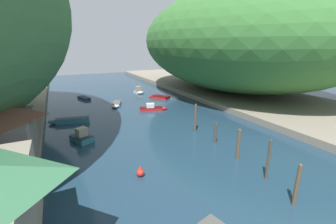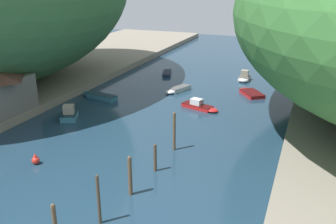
# 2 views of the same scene
# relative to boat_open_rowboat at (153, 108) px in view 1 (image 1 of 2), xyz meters

# --- Properties ---
(water_surface) EXTENTS (130.00, 130.00, 0.00)m
(water_surface) POSITION_rel_boat_open_rowboat_xyz_m (-3.30, -5.11, -0.36)
(water_surface) COLOR #1E384C
(water_surface) RESTS_ON ground
(right_bank) EXTENTS (22.00, 120.00, 0.96)m
(right_bank) POSITION_rel_boat_open_rowboat_xyz_m (21.56, -5.11, 0.12)
(right_bank) COLOR gray
(right_bank) RESTS_ON ground
(hillside_right) EXTENTS (38.84, 54.38, 22.09)m
(hillside_right) POSITION_rel_boat_open_rowboat_xyz_m (22.66, 4.30, 11.65)
(hillside_right) COLOR #387033
(hillside_right) RESTS_ON right_bank
(boat_open_rowboat) EXTENTS (5.06, 2.72, 1.19)m
(boat_open_rowboat) POSITION_rel_boat_open_rowboat_xyz_m (0.00, 0.00, 0.00)
(boat_open_rowboat) COLOR red
(boat_open_rowboat) RESTS_ON water_surface
(boat_moored_right) EXTENTS (2.62, 4.84, 0.48)m
(boat_moored_right) POSITION_rel_boat_open_rowboat_xyz_m (-10.20, 14.68, -0.12)
(boat_moored_right) COLOR navy
(boat_moored_right) RESTS_ON water_surface
(boat_far_right_bank) EXTENTS (2.91, 3.72, 1.72)m
(boat_far_right_bank) POSITION_rel_boat_open_rowboat_xyz_m (-13.04, -8.47, 0.16)
(boat_far_right_bank) COLOR teal
(boat_far_right_bank) RESTS_ON water_surface
(boat_white_cruiser) EXTENTS (4.39, 4.99, 0.49)m
(boat_white_cruiser) POSITION_rel_boat_open_rowboat_xyz_m (4.62, 8.33, -0.12)
(boat_white_cruiser) COLOR red
(boat_white_cruiser) RESTS_ON water_surface
(boat_navy_launch) EXTENTS (1.63, 3.19, 1.60)m
(boat_navy_launch) POSITION_rel_boat_open_rowboat_xyz_m (2.52, 15.01, 0.13)
(boat_navy_launch) COLOR silver
(boat_navy_launch) RESTS_ON water_surface
(boat_yellow_tender) EXTENTS (2.85, 4.63, 0.59)m
(boat_yellow_tender) POSITION_rel_boat_open_rowboat_xyz_m (-5.19, 5.76, -0.07)
(boat_yellow_tender) COLOR white
(boat_yellow_tender) RESTS_ON water_surface
(boat_near_quay) EXTENTS (5.83, 2.45, 0.69)m
(boat_near_quay) POSITION_rel_boat_open_rowboat_xyz_m (-14.03, -0.86, -0.02)
(boat_near_quay) COLOR teal
(boat_near_quay) RESTS_ON water_surface
(mooring_post_nearest) EXTENTS (0.27, 0.27, 3.28)m
(mooring_post_nearest) POSITION_rel_boat_open_rowboat_xyz_m (-0.57, -27.26, 1.29)
(mooring_post_nearest) COLOR brown
(mooring_post_nearest) RESTS_ON water_surface
(mooring_post_second) EXTENTS (0.22, 0.22, 3.62)m
(mooring_post_second) POSITION_rel_boat_open_rowboat_xyz_m (0.36, -24.02, 1.46)
(mooring_post_second) COLOR #4C3D2D
(mooring_post_second) RESTS_ON water_surface
(mooring_post_middle) EXTENTS (0.31, 0.31, 3.19)m
(mooring_post_middle) POSITION_rel_boat_open_rowboat_xyz_m (0.68, -20.20, 1.24)
(mooring_post_middle) COLOR brown
(mooring_post_middle) RESTS_ON water_surface
(mooring_post_fourth) EXTENTS (0.27, 0.27, 2.49)m
(mooring_post_fourth) POSITION_rel_boat_open_rowboat_xyz_m (0.97, -16.22, 0.89)
(mooring_post_fourth) COLOR #4C3D2D
(mooring_post_fourth) RESTS_ON water_surface
(mooring_post_farthest) EXTENTS (0.28, 0.28, 3.77)m
(mooring_post_farthest) POSITION_rel_boat_open_rowboat_xyz_m (1.01, -11.87, 1.53)
(mooring_post_farthest) COLOR brown
(mooring_post_farthest) RESTS_ON water_surface
(channel_buoy_near) EXTENTS (0.69, 0.69, 1.03)m
(channel_buoy_near) POSITION_rel_boat_open_rowboat_xyz_m (-9.18, -18.90, 0.04)
(channel_buoy_near) COLOR red
(channel_buoy_near) RESTS_ON water_surface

